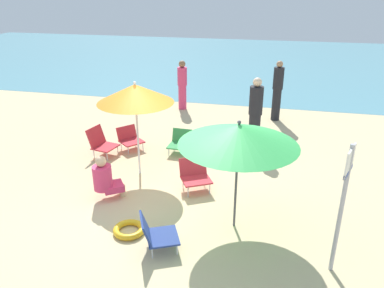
{
  "coord_description": "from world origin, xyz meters",
  "views": [
    {
      "loc": [
        1.83,
        -5.79,
        3.74
      ],
      "look_at": [
        0.24,
        1.16,
        0.7
      ],
      "focal_mm": 35.37,
      "sensor_mm": 36.0,
      "label": 1
    }
  ],
  "objects_px": {
    "umbrella_green": "(239,135)",
    "beach_chair_c": "(180,142)",
    "beach_chair_d": "(155,233)",
    "person_b": "(105,178)",
    "beach_chair_a": "(130,138)",
    "beach_chair_b": "(195,174)",
    "person_c": "(255,113)",
    "person_d": "(182,85)",
    "umbrella_orange": "(135,94)",
    "warning_sign": "(344,194)",
    "person_a": "(277,91)",
    "swim_ring": "(129,230)",
    "beach_chair_e": "(101,142)"
  },
  "relations": [
    {
      "from": "warning_sign",
      "to": "beach_chair_a",
      "type": "bearing_deg",
      "value": 161.98
    },
    {
      "from": "beach_chair_c",
      "to": "person_a",
      "type": "distance_m",
      "value": 3.65
    },
    {
      "from": "beach_chair_c",
      "to": "warning_sign",
      "type": "distance_m",
      "value": 4.74
    },
    {
      "from": "umbrella_green",
      "to": "person_c",
      "type": "height_order",
      "value": "umbrella_green"
    },
    {
      "from": "person_b",
      "to": "person_c",
      "type": "height_order",
      "value": "person_c"
    },
    {
      "from": "beach_chair_a",
      "to": "beach_chair_b",
      "type": "height_order",
      "value": "beach_chair_b"
    },
    {
      "from": "person_d",
      "to": "warning_sign",
      "type": "bearing_deg",
      "value": 60.51
    },
    {
      "from": "person_a",
      "to": "warning_sign",
      "type": "distance_m",
      "value": 6.41
    },
    {
      "from": "beach_chair_b",
      "to": "beach_chair_c",
      "type": "distance_m",
      "value": 1.8
    },
    {
      "from": "beach_chair_e",
      "to": "person_a",
      "type": "distance_m",
      "value": 5.25
    },
    {
      "from": "umbrella_green",
      "to": "beach_chair_c",
      "type": "height_order",
      "value": "umbrella_green"
    },
    {
      "from": "person_a",
      "to": "person_b",
      "type": "bearing_deg",
      "value": -114.82
    },
    {
      "from": "beach_chair_b",
      "to": "person_d",
      "type": "bearing_deg",
      "value": 167.76
    },
    {
      "from": "beach_chair_e",
      "to": "swim_ring",
      "type": "relative_size",
      "value": 1.28
    },
    {
      "from": "beach_chair_d",
      "to": "swim_ring",
      "type": "distance_m",
      "value": 0.68
    },
    {
      "from": "person_d",
      "to": "swim_ring",
      "type": "xyz_separation_m",
      "value": [
        0.77,
        -6.59,
        -0.73
      ]
    },
    {
      "from": "umbrella_green",
      "to": "beach_chair_c",
      "type": "bearing_deg",
      "value": 121.02
    },
    {
      "from": "umbrella_orange",
      "to": "beach_chair_c",
      "type": "xyz_separation_m",
      "value": [
        0.56,
        1.27,
        -1.49
      ]
    },
    {
      "from": "beach_chair_d",
      "to": "beach_chair_e",
      "type": "xyz_separation_m",
      "value": [
        -2.31,
        3.01,
        0.04
      ]
    },
    {
      "from": "beach_chair_e",
      "to": "person_b",
      "type": "relative_size",
      "value": 0.75
    },
    {
      "from": "person_c",
      "to": "person_d",
      "type": "height_order",
      "value": "person_c"
    },
    {
      "from": "warning_sign",
      "to": "person_c",
      "type": "bearing_deg",
      "value": 128.68
    },
    {
      "from": "person_c",
      "to": "person_d",
      "type": "xyz_separation_m",
      "value": [
        -2.46,
        2.62,
        -0.09
      ]
    },
    {
      "from": "person_a",
      "to": "person_c",
      "type": "relative_size",
      "value": 1.0
    },
    {
      "from": "beach_chair_e",
      "to": "warning_sign",
      "type": "bearing_deg",
      "value": -18.08
    },
    {
      "from": "person_a",
      "to": "swim_ring",
      "type": "xyz_separation_m",
      "value": [
        -2.17,
        -6.15,
        -0.83
      ]
    },
    {
      "from": "person_c",
      "to": "swim_ring",
      "type": "distance_m",
      "value": 4.39
    },
    {
      "from": "person_c",
      "to": "swim_ring",
      "type": "xyz_separation_m",
      "value": [
        -1.7,
        -3.96,
        -0.83
      ]
    },
    {
      "from": "person_a",
      "to": "umbrella_orange",
      "type": "bearing_deg",
      "value": -118.65
    },
    {
      "from": "beach_chair_a",
      "to": "beach_chair_b",
      "type": "distance_m",
      "value": 2.52
    },
    {
      "from": "swim_ring",
      "to": "umbrella_green",
      "type": "bearing_deg",
      "value": 19.13
    },
    {
      "from": "beach_chair_a",
      "to": "person_d",
      "type": "bearing_deg",
      "value": 122.65
    },
    {
      "from": "swim_ring",
      "to": "beach_chair_d",
      "type": "bearing_deg",
      "value": -28.59
    },
    {
      "from": "swim_ring",
      "to": "person_b",
      "type": "bearing_deg",
      "value": 131.69
    },
    {
      "from": "beach_chair_b",
      "to": "person_b",
      "type": "distance_m",
      "value": 1.7
    },
    {
      "from": "warning_sign",
      "to": "umbrella_green",
      "type": "bearing_deg",
      "value": 172.91
    },
    {
      "from": "beach_chair_b",
      "to": "person_d",
      "type": "relative_size",
      "value": 0.47
    },
    {
      "from": "umbrella_green",
      "to": "beach_chair_c",
      "type": "relative_size",
      "value": 3.19
    },
    {
      "from": "person_d",
      "to": "warning_sign",
      "type": "relative_size",
      "value": 0.8
    },
    {
      "from": "beach_chair_b",
      "to": "person_c",
      "type": "height_order",
      "value": "person_c"
    },
    {
      "from": "person_c",
      "to": "person_b",
      "type": "bearing_deg",
      "value": -65.41
    },
    {
      "from": "umbrella_green",
      "to": "warning_sign",
      "type": "height_order",
      "value": "warning_sign"
    },
    {
      "from": "umbrella_green",
      "to": "beach_chair_e",
      "type": "distance_m",
      "value": 4.22
    },
    {
      "from": "umbrella_green",
      "to": "beach_chair_d",
      "type": "xyz_separation_m",
      "value": [
        -1.08,
        -0.87,
        -1.35
      ]
    },
    {
      "from": "person_a",
      "to": "person_b",
      "type": "distance_m",
      "value": 6.06
    },
    {
      "from": "person_b",
      "to": "warning_sign",
      "type": "relative_size",
      "value": 0.46
    },
    {
      "from": "warning_sign",
      "to": "umbrella_orange",
      "type": "bearing_deg",
      "value": 169.04
    },
    {
      "from": "beach_chair_e",
      "to": "person_a",
      "type": "xyz_separation_m",
      "value": [
        3.92,
        3.45,
        0.56
      ]
    },
    {
      "from": "beach_chair_d",
      "to": "person_b",
      "type": "xyz_separation_m",
      "value": [
        -1.35,
        1.2,
        0.15
      ]
    },
    {
      "from": "person_c",
      "to": "warning_sign",
      "type": "distance_m",
      "value": 4.39
    }
  ]
}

